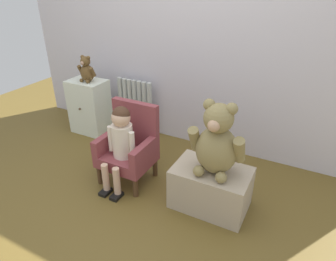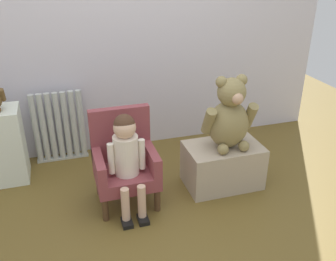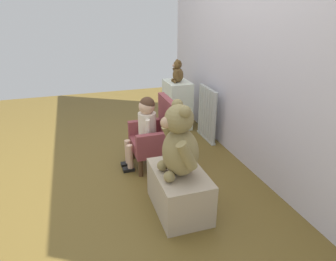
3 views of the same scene
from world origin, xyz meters
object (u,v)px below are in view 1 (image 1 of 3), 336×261
small_dresser (90,107)px  child_figure (121,137)px  radiator (135,107)px  small_teddy_bear (87,70)px  large_teddy_bear (217,143)px  low_bench (211,188)px  child_armchair (130,146)px

small_dresser → child_figure: (0.89, -0.64, 0.16)m
radiator → small_teddy_bear: size_ratio=2.25×
small_dresser → large_teddy_bear: (1.66, -0.57, 0.28)m
radiator → low_bench: (1.17, -0.76, -0.14)m
small_teddy_bear → child_armchair: bearing=-31.1°
small_dresser → low_bench: size_ratio=1.05×
radiator → low_bench: bearing=-33.0°
radiator → child_armchair: bearing=-60.1°
child_armchair → large_teddy_bear: large_teddy_bear is taller
small_dresser → child_figure: child_figure is taller
child_armchair → small_teddy_bear: 1.08m
radiator → small_dresser: size_ratio=1.03×
radiator → small_teddy_bear: bearing=-154.2°
child_armchair → child_figure: 0.18m
radiator → small_dresser: 0.51m
child_armchair → small_teddy_bear: bearing=148.9°
small_dresser → small_teddy_bear: small_teddy_bear is taller
radiator → large_teddy_bear: large_teddy_bear is taller
small_dresser → child_armchair: 1.03m
child_figure → large_teddy_bear: size_ratio=1.28×
child_armchair → low_bench: bearing=-2.5°
small_teddy_bear → child_figure: bearing=-36.2°
low_bench → large_teddy_bear: bearing=-28.6°
radiator → small_teddy_bear: (-0.44, -0.21, 0.41)m
small_dresser → child_armchair: (0.89, -0.53, 0.01)m
radiator → low_bench: 1.40m
low_bench → child_armchair: bearing=177.5°
child_figure → low_bench: bearing=6.0°
radiator → child_figure: 0.95m
child_figure → large_teddy_bear: large_teddy_bear is taller
low_bench → large_teddy_bear: (0.02, -0.01, 0.41)m
child_armchair → small_dresser: bearing=149.4°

